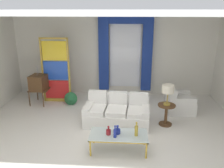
# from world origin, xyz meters

# --- Properties ---
(ground_plane) EXTENTS (16.00, 16.00, 0.00)m
(ground_plane) POSITION_xyz_m (0.00, 0.00, 0.00)
(ground_plane) COLOR white
(wall_rear) EXTENTS (8.00, 0.12, 3.00)m
(wall_rear) POSITION_xyz_m (0.00, 3.06, 1.50)
(wall_rear) COLOR white
(wall_rear) RESTS_ON ground
(ceiling_slab) EXTENTS (8.00, 7.60, 0.04)m
(ceiling_slab) POSITION_xyz_m (0.00, 0.80, 3.02)
(ceiling_slab) COLOR white
(curtained_window) EXTENTS (2.00, 0.17, 2.70)m
(curtained_window) POSITION_xyz_m (0.41, 2.89, 1.74)
(curtained_window) COLOR white
(curtained_window) RESTS_ON ground
(couch_white_long) EXTENTS (1.82, 1.04, 0.86)m
(couch_white_long) POSITION_xyz_m (0.23, 0.62, 0.30)
(couch_white_long) COLOR white
(couch_white_long) RESTS_ON ground
(coffee_table) EXTENTS (1.29, 0.61, 0.41)m
(coffee_table) POSITION_xyz_m (0.32, -0.74, 0.37)
(coffee_table) COLOR silver
(coffee_table) RESTS_ON ground
(bottle_blue_decanter) EXTENTS (0.13, 0.13, 0.21)m
(bottle_blue_decanter) POSITION_xyz_m (0.30, -0.71, 0.48)
(bottle_blue_decanter) COLOR navy
(bottle_blue_decanter) RESTS_ON coffee_table
(bottle_crystal_tall) EXTENTS (0.11, 0.11, 0.21)m
(bottle_crystal_tall) POSITION_xyz_m (0.10, -0.77, 0.48)
(bottle_crystal_tall) COLOR maroon
(bottle_crystal_tall) RESTS_ON coffee_table
(bottle_amber_squat) EXTENTS (0.07, 0.07, 0.33)m
(bottle_amber_squat) POSITION_xyz_m (0.71, -0.78, 0.54)
(bottle_amber_squat) COLOR gold
(bottle_amber_squat) RESTS_ON coffee_table
(bottle_ruby_flask) EXTENTS (0.07, 0.07, 0.29)m
(bottle_ruby_flask) POSITION_xyz_m (0.25, -0.87, 0.52)
(bottle_ruby_flask) COLOR navy
(bottle_ruby_flask) RESTS_ON coffee_table
(vintage_tv) EXTENTS (0.62, 0.64, 1.35)m
(vintage_tv) POSITION_xyz_m (-2.43, 1.84, 0.73)
(vintage_tv) COLOR brown
(vintage_tv) RESTS_ON ground
(armchair_white) EXTENTS (0.85, 0.85, 0.80)m
(armchair_white) POSITION_xyz_m (2.09, 1.49, 0.29)
(armchair_white) COLOR white
(armchair_white) RESTS_ON ground
(stained_glass_divider) EXTENTS (0.95, 0.05, 2.20)m
(stained_glass_divider) POSITION_xyz_m (-1.90, 2.07, 1.06)
(stained_glass_divider) COLOR gold
(stained_glass_divider) RESTS_ON ground
(peacock_figurine) EXTENTS (0.44, 0.60, 0.50)m
(peacock_figurine) POSITION_xyz_m (-1.38, 1.72, 0.22)
(peacock_figurine) COLOR beige
(peacock_figurine) RESTS_ON ground
(round_side_table) EXTENTS (0.48, 0.48, 0.59)m
(round_side_table) POSITION_xyz_m (1.58, 0.58, 0.36)
(round_side_table) COLOR brown
(round_side_table) RESTS_ON ground
(table_lamp_brass) EXTENTS (0.32, 0.32, 0.57)m
(table_lamp_brass) POSITION_xyz_m (1.58, 0.58, 1.03)
(table_lamp_brass) COLOR #B29338
(table_lamp_brass) RESTS_ON round_side_table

